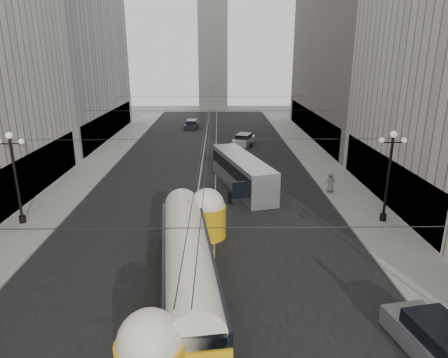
{
  "coord_description": "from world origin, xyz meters",
  "views": [
    {
      "loc": [
        1.03,
        -7.78,
        11.34
      ],
      "look_at": [
        1.37,
        15.71,
        3.98
      ],
      "focal_mm": 32.0,
      "sensor_mm": 36.0,
      "label": 1
    }
  ],
  "objects_px": {
    "streetcar": "(188,262)",
    "sedan_grey": "(441,345)",
    "city_bus": "(242,171)",
    "pedestrian_sidewalk_right": "(330,182)"
  },
  "relations": [
    {
      "from": "streetcar",
      "to": "pedestrian_sidewalk_right",
      "type": "height_order",
      "value": "streetcar"
    },
    {
      "from": "city_bus",
      "to": "pedestrian_sidewalk_right",
      "type": "height_order",
      "value": "city_bus"
    },
    {
      "from": "streetcar",
      "to": "city_bus",
      "type": "relative_size",
      "value": 1.31
    },
    {
      "from": "streetcar",
      "to": "sedan_grey",
      "type": "height_order",
      "value": "streetcar"
    },
    {
      "from": "pedestrian_sidewalk_right",
      "to": "sedan_grey",
      "type": "bearing_deg",
      "value": 84.32
    },
    {
      "from": "city_bus",
      "to": "sedan_grey",
      "type": "relative_size",
      "value": 2.19
    },
    {
      "from": "sedan_grey",
      "to": "pedestrian_sidewalk_right",
      "type": "xyz_separation_m",
      "value": [
        1.0,
        19.43,
        0.32
      ]
    },
    {
      "from": "streetcar",
      "to": "pedestrian_sidewalk_right",
      "type": "xyz_separation_m",
      "value": [
        11.0,
        14.53,
        -0.59
      ]
    },
    {
      "from": "streetcar",
      "to": "sedan_grey",
      "type": "bearing_deg",
      "value": -26.09
    },
    {
      "from": "sedan_grey",
      "to": "pedestrian_sidewalk_right",
      "type": "relative_size",
      "value": 2.98
    }
  ]
}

